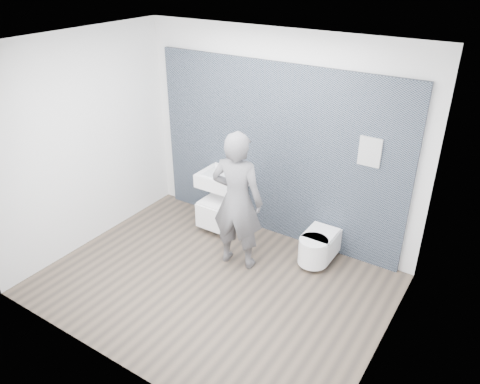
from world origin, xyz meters
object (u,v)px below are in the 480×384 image
Objects in this scene: washbasin at (222,180)px; toilet_rounded at (318,246)px; visitor at (237,201)px; toilet_square at (220,208)px.

toilet_rounded is at bearing -3.36° from washbasin.
toilet_square is at bearing -50.78° from visitor.
toilet_rounded is at bearing -1.21° from toilet_square.
visitor is (0.69, -0.59, 0.60)m from toilet_square.
washbasin is 0.44m from toilet_square.
washbasin reaches higher than toilet_rounded.
washbasin is 0.97× the size of toilet_rounded.
toilet_square is (0.00, -0.06, -0.43)m from washbasin.
toilet_rounded is at bearing -157.01° from visitor.
visitor reaches higher than toilet_rounded.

